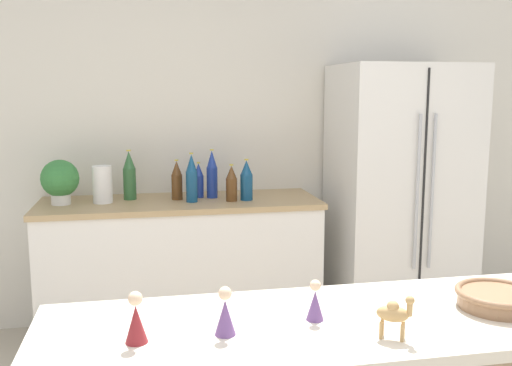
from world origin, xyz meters
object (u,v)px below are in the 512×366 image
back_bottle_1 (177,181)px  back_bottle_5 (199,181)px  refrigerator (399,196)px  potted_plant (60,180)px  camel_figurine (394,313)px  fruit_bowl (498,298)px  paper_towel_roll (102,184)px  back_bottle_2 (129,176)px  back_bottle_0 (231,184)px  back_bottle_3 (192,179)px  back_bottle_4 (246,181)px  wise_man_figurine_blue (225,314)px  wise_man_figurine_purple (136,321)px  back_bottle_6 (212,175)px  wise_man_figurine_crimson (315,303)px

back_bottle_1 → back_bottle_5: size_ratio=1.11×
refrigerator → potted_plant: size_ratio=6.36×
camel_figurine → fruit_bowl: bearing=19.6°
paper_towel_roll → back_bottle_2: 0.19m
paper_towel_roll → back_bottle_5: bearing=7.0°
fruit_bowl → camel_figurine: bearing=-160.4°
back_bottle_0 → fruit_bowl: 2.08m
potted_plant → back_bottle_3: bearing=-5.5°
refrigerator → back_bottle_5: refrigerator is taller
fruit_bowl → back_bottle_3: bearing=110.9°
back_bottle_4 → wise_man_figurine_blue: bearing=-101.8°
potted_plant → wise_man_figurine_blue: bearing=-71.5°
wise_man_figurine_blue → camel_figurine: bearing=-14.2°
refrigerator → back_bottle_5: (-1.35, 0.14, 0.13)m
paper_towel_roll → back_bottle_5: 0.61m
back_bottle_0 → back_bottle_3: (-0.24, 0.02, 0.04)m
back_bottle_5 → wise_man_figurine_purple: bearing=-99.7°
back_bottle_2 → back_bottle_3: bearing=-23.3°
wise_man_figurine_blue → potted_plant: bearing=108.5°
potted_plant → back_bottle_1: potted_plant is taller
back_bottle_0 → back_bottle_1: 0.35m
refrigerator → back_bottle_3: size_ratio=5.65×
paper_towel_roll → wise_man_figurine_purple: size_ratio=1.64×
back_bottle_2 → back_bottle_6: (0.53, -0.04, -0.00)m
camel_figurine → paper_towel_roll: bearing=112.0°
paper_towel_roll → camel_figurine: (0.91, -2.25, -0.02)m
back_bottle_2 → back_bottle_4: 0.75m
back_bottle_3 → wise_man_figurine_purple: 2.09m
wise_man_figurine_purple → wise_man_figurine_crimson: bearing=6.1°
potted_plant → back_bottle_6: back_bottle_6 is taller
back_bottle_4 → wise_man_figurine_blue: back_bottle_4 is taller
back_bottle_3 → back_bottle_5: bearing=69.3°
refrigerator → back_bottle_3: (-1.41, -0.02, 0.17)m
fruit_bowl → wise_man_figurine_purple: wise_man_figurine_purple is taller
back_bottle_5 → back_bottle_2: bearing=178.5°
back_bottle_0 → back_bottle_5: (-0.19, 0.17, -0.00)m
back_bottle_3 → back_bottle_4: size_ratio=1.18×
wise_man_figurine_crimson → back_bottle_3: bearing=95.4°
paper_towel_roll → back_bottle_0: bearing=-7.1°
back_bottle_0 → camel_figurine: (0.12, -2.16, -0.02)m
back_bottle_6 → fruit_bowl: back_bottle_6 is taller
wise_man_figurine_blue → wise_man_figurine_purple: bearing=-179.2°
back_bottle_2 → back_bottle_3: (0.38, -0.17, -0.00)m
potted_plant → back_bottle_4: potted_plant is taller
refrigerator → potted_plant: bearing=178.4°
back_bottle_2 → back_bottle_0: bearing=-16.4°
back_bottle_5 → wise_man_figurine_crimson: bearing=-86.5°
back_bottle_1 → back_bottle_6: 0.23m
back_bottle_6 → wise_man_figurine_blue: back_bottle_6 is taller
back_bottle_2 → back_bottle_5: 0.44m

